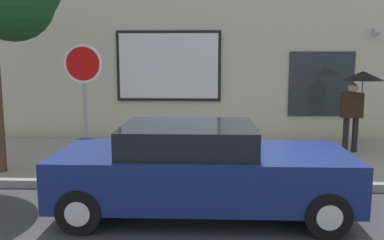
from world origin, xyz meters
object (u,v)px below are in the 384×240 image
(pedestrian_with_umbrella, at_px, (359,89))
(stop_sign, at_px, (84,82))
(parked_car, at_px, (200,169))
(fire_hydrant, at_px, (230,150))

(pedestrian_with_umbrella, xyz_separation_m, stop_sign, (-6.07, -1.93, 0.25))
(parked_car, height_order, pedestrian_with_umbrella, pedestrian_with_umbrella)
(fire_hydrant, distance_m, stop_sign, 3.23)
(fire_hydrant, relative_size, pedestrian_with_umbrella, 0.42)
(pedestrian_with_umbrella, bearing_deg, stop_sign, -162.38)
(fire_hydrant, xyz_separation_m, pedestrian_with_umbrella, (3.16, 1.66, 1.14))
(parked_car, distance_m, pedestrian_with_umbrella, 5.35)
(parked_car, relative_size, pedestrian_with_umbrella, 2.30)
(parked_car, height_order, stop_sign, stop_sign)
(parked_car, bearing_deg, stop_sign, 142.66)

